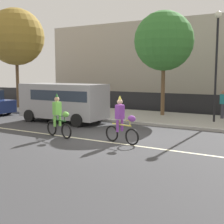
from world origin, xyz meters
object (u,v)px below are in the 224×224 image
object	(u,v)px
parked_van_grey	(64,100)
street_lamp_post	(217,50)
parade_cyclist_lime	(59,118)
pedestrian_onlooker	(223,104)
parade_cyclist_purple	(122,123)

from	to	relation	value
parked_van_grey	street_lamp_post	distance (m)	8.75
parade_cyclist_lime	pedestrian_onlooker	bearing A→B (deg)	58.35
parade_cyclist_lime	parked_van_grey	size ratio (longest dim) A/B	0.38
pedestrian_onlooker	street_lamp_post	bearing A→B (deg)	-95.45
parade_cyclist_purple	parked_van_grey	world-z (taller)	parked_van_grey
parade_cyclist_purple	pedestrian_onlooker	distance (m)	8.39
parade_cyclist_lime	parked_van_grey	bearing A→B (deg)	125.89
parked_van_grey	pedestrian_onlooker	world-z (taller)	parked_van_grey
parade_cyclist_purple	pedestrian_onlooker	bearing A→B (deg)	74.56
parade_cyclist_lime	parked_van_grey	world-z (taller)	parked_van_grey
parade_cyclist_purple	parked_van_grey	bearing A→B (deg)	150.36
parade_cyclist_lime	parade_cyclist_purple	bearing A→B (deg)	6.45
street_lamp_post	pedestrian_onlooker	world-z (taller)	street_lamp_post
street_lamp_post	parked_van_grey	bearing A→B (deg)	-154.95
parked_van_grey	parade_cyclist_purple	bearing A→B (deg)	-29.64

